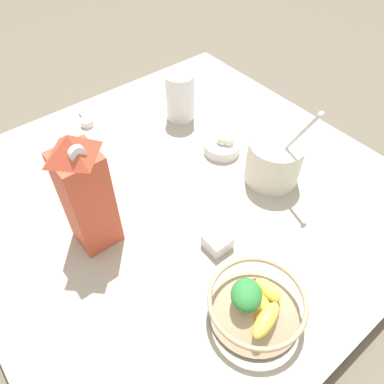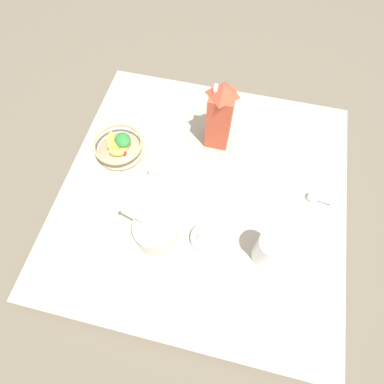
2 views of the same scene
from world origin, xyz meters
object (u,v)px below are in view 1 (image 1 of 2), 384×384
yogurt_tub (274,159)px  garlic_bowl (222,145)px  fruit_bowl (256,304)px  drinking_cup (180,96)px  milk_carton (85,193)px  spice_jar (217,242)px

yogurt_tub → garlic_bowl: (-0.03, 0.16, -0.04)m
fruit_bowl → yogurt_tub: (0.30, 0.24, 0.03)m
drinking_cup → milk_carton: bearing=-150.3°
yogurt_tub → spice_jar: (-0.25, -0.08, -0.05)m
drinking_cup → spice_jar: bearing=-118.1°
milk_carton → spice_jar: milk_carton is taller
yogurt_tub → spice_jar: yogurt_tub is taller
milk_carton → garlic_bowl: milk_carton is taller
drinking_cup → garlic_bowl: bearing=-91.9°
milk_carton → drinking_cup: milk_carton is taller
milk_carton → drinking_cup: bearing=29.7°
spice_jar → garlic_bowl: size_ratio=0.52×
fruit_bowl → drinking_cup: bearing=64.9°
yogurt_tub → drinking_cup: yogurt_tub is taller
yogurt_tub → spice_jar: 0.27m
garlic_bowl → spice_jar: bearing=-133.9°
yogurt_tub → spice_jar: bearing=-163.6°
milk_carton → garlic_bowl: (0.42, 0.04, -0.13)m
yogurt_tub → drinking_cup: size_ratio=1.71×
yogurt_tub → milk_carton: bearing=165.2°
fruit_bowl → milk_carton: 0.40m
milk_carton → yogurt_tub: bearing=-14.8°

